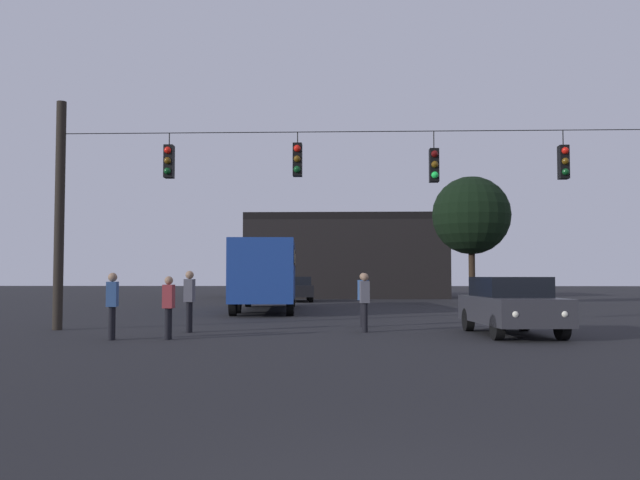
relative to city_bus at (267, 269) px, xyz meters
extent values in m
plane|color=black|center=(3.92, -2.21, -1.87)|extent=(168.00, 168.00, 0.00)
cylinder|color=black|center=(-4.72, -11.54, 1.45)|extent=(0.28, 0.28, 6.62)
cylinder|color=black|center=(3.92, -11.54, 3.81)|extent=(17.27, 0.02, 0.02)
cylinder|color=black|center=(-1.54, -11.54, 3.63)|extent=(0.03, 0.03, 0.35)
cube|color=black|center=(-1.54, -11.54, 2.98)|extent=(0.26, 0.32, 0.95)
sphere|color=red|center=(-1.54, -11.72, 3.28)|extent=(0.20, 0.20, 0.20)
sphere|color=#5B3D0C|center=(-1.54, -11.72, 2.98)|extent=(0.20, 0.20, 0.20)
sphere|color=#0C4219|center=(-1.54, -11.72, 2.68)|extent=(0.20, 0.20, 0.20)
cylinder|color=black|center=(2.17, -11.54, 3.64)|extent=(0.03, 0.03, 0.32)
cube|color=black|center=(2.17, -11.54, 3.01)|extent=(0.26, 0.32, 0.95)
sphere|color=red|center=(2.17, -11.72, 3.31)|extent=(0.20, 0.20, 0.20)
sphere|color=#5B3D0C|center=(2.17, -11.72, 3.01)|extent=(0.20, 0.20, 0.20)
sphere|color=#0C4219|center=(2.17, -11.72, 2.71)|extent=(0.20, 0.20, 0.20)
cylinder|color=black|center=(6.07, -11.54, 3.55)|extent=(0.03, 0.03, 0.50)
cube|color=black|center=(6.07, -11.54, 2.82)|extent=(0.26, 0.32, 0.95)
sphere|color=#510A0A|center=(6.07, -11.72, 3.12)|extent=(0.20, 0.20, 0.20)
sphere|color=#5B3D0C|center=(6.07, -11.72, 2.82)|extent=(0.20, 0.20, 0.20)
sphere|color=#1EE04C|center=(6.07, -11.72, 2.52)|extent=(0.20, 0.20, 0.20)
cylinder|color=black|center=(9.71, -11.54, 3.58)|extent=(0.03, 0.03, 0.43)
cube|color=black|center=(9.71, -11.54, 2.89)|extent=(0.26, 0.32, 0.95)
sphere|color=red|center=(9.71, -11.72, 3.19)|extent=(0.20, 0.20, 0.20)
sphere|color=#5B3D0C|center=(9.71, -11.72, 2.89)|extent=(0.20, 0.20, 0.20)
sphere|color=#0C4219|center=(9.71, -11.72, 2.59)|extent=(0.20, 0.20, 0.20)
cube|color=navy|center=(0.00, 0.01, -0.12)|extent=(3.22, 11.14, 2.50)
cube|color=black|center=(0.00, 0.01, 0.49)|extent=(3.21, 10.48, 0.70)
cylinder|color=black|center=(-1.37, 3.89, -1.37)|extent=(0.34, 1.02, 1.00)
cylinder|color=black|center=(0.85, 4.03, -1.37)|extent=(0.34, 1.02, 1.00)
cylinder|color=black|center=(-0.96, -2.26, -1.37)|extent=(0.34, 1.02, 1.00)
cylinder|color=black|center=(1.25, -2.11, -1.37)|extent=(0.34, 1.02, 1.00)
cylinder|color=black|center=(-0.83, -4.24, -1.37)|extent=(0.34, 1.02, 1.00)
cylinder|color=black|center=(1.38, -4.09, -1.37)|extent=(0.34, 1.02, 1.00)
cube|color=beige|center=(-0.22, 3.30, 0.49)|extent=(2.61, 0.97, 0.56)
cube|color=beige|center=(0.18, -2.74, 0.49)|extent=(2.61, 0.97, 0.56)
cube|color=#2D2D33|center=(7.88, -12.89, -1.21)|extent=(2.10, 4.42, 0.68)
cube|color=black|center=(7.86, -12.74, -0.61)|extent=(1.74, 2.43, 0.52)
cylinder|color=black|center=(8.76, -14.25, -1.55)|extent=(0.26, 0.65, 0.64)
cylinder|color=black|center=(7.19, -14.37, -1.55)|extent=(0.26, 0.65, 0.64)
cylinder|color=black|center=(8.56, -11.42, -1.55)|extent=(0.26, 0.65, 0.64)
cylinder|color=black|center=(6.99, -11.53, -1.55)|extent=(0.26, 0.65, 0.64)
sphere|color=white|center=(8.60, -14.95, -1.21)|extent=(0.18, 0.18, 0.18)
sphere|color=white|center=(7.45, -15.03, -1.21)|extent=(0.18, 0.18, 0.18)
cube|color=black|center=(0.58, 11.54, -1.21)|extent=(2.27, 4.47, 0.68)
cube|color=black|center=(0.59, 11.39, -0.61)|extent=(1.83, 2.48, 0.52)
cylinder|color=black|center=(-0.37, 12.86, -1.55)|extent=(0.29, 0.66, 0.64)
cylinder|color=black|center=(1.20, 13.03, -1.55)|extent=(0.29, 0.66, 0.64)
cylinder|color=black|center=(-0.05, 10.04, -1.55)|extent=(0.29, 0.66, 0.64)
cylinder|color=black|center=(1.52, 10.21, -1.55)|extent=(0.29, 0.66, 0.64)
sphere|color=white|center=(-0.23, 13.56, -1.21)|extent=(0.18, 0.18, 0.18)
sphere|color=white|center=(0.92, 13.69, -1.21)|extent=(0.18, 0.18, 0.18)
cylinder|color=black|center=(-2.11, -14.54, -1.46)|extent=(0.14, 0.14, 0.80)
cylinder|color=black|center=(-2.09, -14.70, -1.46)|extent=(0.14, 0.14, 0.80)
cube|color=#2D4C7F|center=(-2.10, -14.62, -0.76)|extent=(0.29, 0.39, 0.60)
sphere|color=#8C6B51|center=(-2.10, -14.62, -0.35)|extent=(0.22, 0.22, 0.22)
cylinder|color=black|center=(4.08, -12.11, -1.46)|extent=(0.14, 0.14, 0.80)
cylinder|color=black|center=(4.06, -11.95, -1.46)|extent=(0.14, 0.14, 0.80)
cube|color=#4C4C56|center=(4.07, -12.03, -0.76)|extent=(0.27, 0.38, 0.60)
sphere|color=#8C6B51|center=(4.07, -12.03, -0.35)|extent=(0.22, 0.22, 0.22)
cylinder|color=black|center=(4.06, -10.03, -1.46)|extent=(0.14, 0.14, 0.81)
cylinder|color=black|center=(4.12, -9.88, -1.46)|extent=(0.14, 0.14, 0.81)
cube|color=#2D4C7F|center=(4.09, -9.95, -0.75)|extent=(0.36, 0.42, 0.61)
sphere|color=#8C6B51|center=(4.09, -9.95, -0.33)|extent=(0.22, 0.22, 0.22)
cylinder|color=black|center=(-0.77, -14.52, -1.48)|extent=(0.14, 0.14, 0.76)
cylinder|color=black|center=(-0.78, -14.36, -1.48)|extent=(0.14, 0.14, 0.76)
cube|color=maroon|center=(-0.77, -14.44, -0.82)|extent=(0.25, 0.36, 0.57)
sphere|color=#8C6B51|center=(-0.77, -14.44, -0.43)|extent=(0.21, 0.21, 0.21)
cylinder|color=black|center=(-0.74, -12.21, -1.45)|extent=(0.14, 0.14, 0.84)
cylinder|color=black|center=(-0.75, -12.37, -1.45)|extent=(0.14, 0.14, 0.84)
cube|color=#4C4C56|center=(-0.74, -12.29, -0.72)|extent=(0.25, 0.37, 0.63)
sphere|color=#8C6B51|center=(-0.74, -12.29, -0.29)|extent=(0.23, 0.23, 0.23)
cube|color=black|center=(3.62, 21.50, 0.87)|extent=(14.23, 10.37, 5.46)
cube|color=black|center=(3.62, 21.50, 3.85)|extent=(14.23, 10.37, 0.50)
cylinder|color=#2D2116|center=(10.62, 7.98, -0.15)|extent=(0.36, 0.36, 3.43)
sphere|color=black|center=(10.62, 7.98, 3.10)|extent=(4.38, 4.38, 4.38)
camera|label=1|loc=(3.53, -31.38, -0.34)|focal=39.27mm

